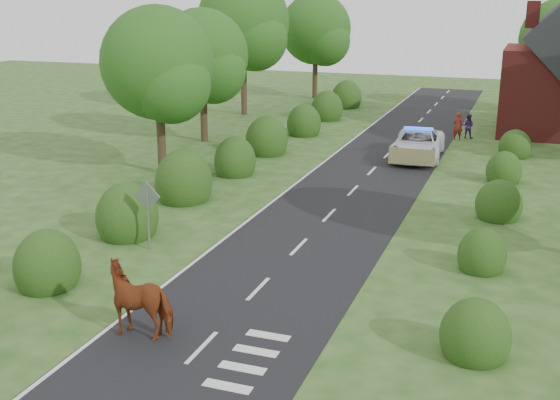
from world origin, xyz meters
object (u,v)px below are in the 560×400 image
at_px(cow, 142,303).
at_px(road_sign, 147,205).
at_px(pedestrian_red, 458,126).
at_px(pedestrian_purple, 468,126).
at_px(police_van, 418,144).

bearing_deg(cow, road_sign, -158.71).
height_order(road_sign, pedestrian_red, road_sign).
bearing_deg(pedestrian_purple, road_sign, 79.57).
bearing_deg(pedestrian_red, road_sign, 56.14).
xyz_separation_m(pedestrian_red, pedestrian_purple, (0.56, 0.79, -0.11)).
xyz_separation_m(cow, pedestrian_purple, (5.70, 30.22, -0.07)).
distance_m(cow, pedestrian_purple, 30.75).
bearing_deg(police_van, pedestrian_purple, 69.83).
relative_size(road_sign, pedestrian_purple, 1.65).
height_order(road_sign, police_van, road_sign).
height_order(cow, police_van, police_van).
bearing_deg(pedestrian_purple, cow, 88.59).
distance_m(road_sign, cow, 6.51).
xyz_separation_m(police_van, pedestrian_purple, (2.08, 6.76, -0.03)).
bearing_deg(pedestrian_red, cow, 65.34).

